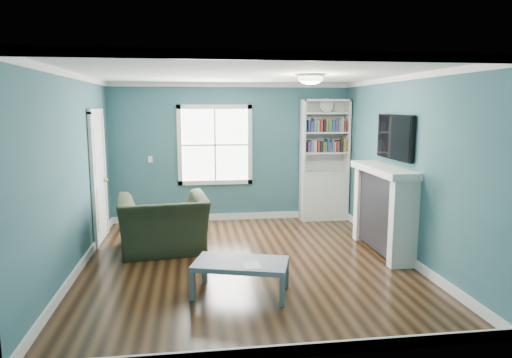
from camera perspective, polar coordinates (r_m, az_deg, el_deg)
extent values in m
plane|color=black|center=(6.51, -1.18, -10.39)|extent=(5.00, 5.00, 0.00)
plane|color=#2F5765|center=(8.67, -3.15, 3.31)|extent=(4.50, 0.00, 4.50)
plane|color=#2F5765|center=(3.76, 3.23, -4.24)|extent=(4.50, 0.00, 4.50)
plane|color=#2F5765|center=(6.34, -21.85, 0.56)|extent=(0.00, 5.00, 5.00)
plane|color=#2F5765|center=(6.83, 17.88, 1.34)|extent=(0.00, 5.00, 5.00)
plane|color=white|center=(6.15, -1.26, 13.11)|extent=(5.00, 5.00, 0.00)
cube|color=white|center=(8.86, -3.07, -4.70)|extent=(4.50, 0.03, 0.12)
cube|color=white|center=(4.24, 3.03, -20.74)|extent=(4.50, 0.03, 0.12)
cube|color=white|center=(6.62, -21.08, -10.10)|extent=(0.03, 5.00, 0.12)
cube|color=white|center=(7.09, 17.28, -8.64)|extent=(0.03, 5.00, 0.12)
cube|color=white|center=(8.61, -3.21, 11.67)|extent=(4.50, 0.04, 0.08)
cube|color=white|center=(3.70, 3.35, 15.17)|extent=(4.50, 0.04, 0.08)
cube|color=white|center=(6.29, -22.35, 11.99)|extent=(0.04, 5.00, 0.08)
cube|color=white|center=(6.78, 18.25, 11.95)|extent=(0.04, 5.00, 0.08)
cube|color=white|center=(8.63, -5.15, 4.26)|extent=(1.24, 0.01, 1.34)
cube|color=white|center=(8.61, -9.55, 4.16)|extent=(0.08, 0.06, 1.50)
cube|color=white|center=(8.67, -0.77, 4.32)|extent=(0.08, 0.06, 1.50)
cube|color=white|center=(8.70, -5.08, -0.41)|extent=(1.40, 0.06, 0.08)
cube|color=white|center=(8.58, -5.21, 8.98)|extent=(1.40, 0.06, 0.08)
cube|color=white|center=(8.61, -5.14, 4.25)|extent=(1.24, 0.03, 0.03)
cube|color=white|center=(8.61, -5.14, 4.25)|extent=(0.03, 0.03, 1.34)
cube|color=silver|center=(8.91, 8.43, -2.14)|extent=(0.90, 0.35, 0.90)
cube|color=silver|center=(8.65, 5.86, 5.26)|extent=(0.04, 0.35, 1.40)
cube|color=silver|center=(8.90, 11.27, 5.24)|extent=(0.04, 0.35, 1.40)
cube|color=silver|center=(8.92, 8.30, 5.33)|extent=(0.90, 0.02, 1.40)
cube|color=silver|center=(8.75, 8.71, 9.70)|extent=(0.90, 0.35, 0.04)
cube|color=silver|center=(8.84, 8.50, 0.85)|extent=(0.84, 0.33, 0.03)
cube|color=silver|center=(8.79, 8.56, 3.30)|extent=(0.84, 0.33, 0.03)
cube|color=silver|center=(8.76, 8.62, 5.78)|extent=(0.84, 0.33, 0.03)
cube|color=silver|center=(8.75, 8.67, 8.13)|extent=(0.84, 0.33, 0.03)
cube|color=#593366|center=(8.76, 8.61, 4.10)|extent=(0.70, 0.25, 0.22)
cube|color=teal|center=(8.74, 8.67, 6.59)|extent=(0.70, 0.25, 0.22)
cylinder|color=beige|center=(8.70, 8.79, 9.08)|extent=(0.26, 0.06, 0.26)
cube|color=black|center=(7.06, 15.73, -4.09)|extent=(0.30, 1.20, 1.10)
cube|color=black|center=(7.10, 15.52, -5.67)|extent=(0.22, 0.65, 0.70)
cube|color=silver|center=(6.47, 17.94, -5.40)|extent=(0.36, 0.16, 1.20)
cube|color=silver|center=(7.66, 13.60, -2.99)|extent=(0.36, 0.16, 1.20)
cube|color=silver|center=(6.93, 15.66, 1.13)|extent=(0.44, 1.58, 0.10)
cube|color=black|center=(6.95, 16.97, 5.03)|extent=(0.06, 1.10, 0.65)
cube|color=silver|center=(7.73, -19.09, 0.07)|extent=(0.04, 0.80, 2.05)
cube|color=white|center=(7.29, -19.69, -0.48)|extent=(0.05, 0.08, 2.13)
cube|color=white|center=(8.16, -18.42, 0.56)|extent=(0.05, 0.08, 2.13)
cube|color=white|center=(7.64, -19.43, 7.98)|extent=(0.05, 0.98, 0.08)
sphere|color=#BF8C3F|center=(8.02, -18.24, -0.12)|extent=(0.07, 0.07, 0.07)
ellipsoid|color=white|center=(6.41, 6.84, 12.35)|extent=(0.34, 0.34, 0.15)
cylinder|color=white|center=(6.41, 6.85, 12.75)|extent=(0.38, 0.38, 0.03)
cube|color=white|center=(8.67, -13.07, 2.42)|extent=(0.08, 0.01, 0.12)
imported|color=#242E1D|center=(7.00, -11.53, -4.37)|extent=(1.38, 0.98, 1.12)
cube|color=#545D65|center=(5.32, -7.95, -13.11)|extent=(0.07, 0.07, 0.33)
cube|color=#545D65|center=(5.14, 3.30, -13.85)|extent=(0.07, 0.07, 0.33)
cube|color=#545D65|center=(5.79, -6.44, -11.19)|extent=(0.07, 0.07, 0.33)
cube|color=#545D65|center=(5.63, 3.82, -11.78)|extent=(0.07, 0.07, 0.33)
cube|color=slate|center=(5.38, -1.90, -10.55)|extent=(1.20, 0.87, 0.06)
cube|color=white|center=(5.23, -0.59, -10.74)|extent=(0.22, 0.27, 0.00)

